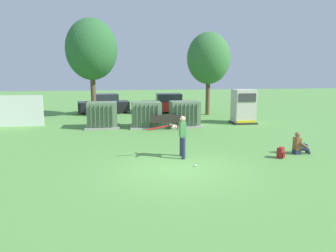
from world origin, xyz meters
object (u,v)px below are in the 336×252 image
at_px(transformer_west, 102,115).
at_px(parked_car_left_of_center, 167,104).
at_px(transformer_mid_east, 185,114).
at_px(backpack, 281,153).
at_px(transformer_mid_west, 146,115).
at_px(parked_car_leftmost, 104,104).
at_px(batter, 181,134).
at_px(sports_ball, 196,165).
at_px(seated_spectator, 299,145).
at_px(park_bench, 165,121).
at_px(generator_enclosure, 243,107).

distance_m(transformer_west, parked_car_left_of_center, 8.39).
height_order(transformer_mid_east, backpack, transformer_mid_east).
xyz_separation_m(transformer_mid_east, backpack, (2.40, -8.01, -0.57)).
height_order(transformer_west, transformer_mid_west, same).
distance_m(transformer_mid_west, backpack, 9.39).
height_order(transformer_west, parked_car_leftmost, same).
relative_size(batter, sports_ball, 19.33).
bearing_deg(transformer_west, seated_spectator, -41.77).
distance_m(transformer_west, sports_ball, 9.74).
bearing_deg(transformer_mid_east, parked_car_left_of_center, 90.60).
xyz_separation_m(park_bench, sports_ball, (0.05, -7.70, -0.49)).
xyz_separation_m(transformer_mid_east, parked_car_left_of_center, (-0.07, 6.91, -0.04)).
bearing_deg(batter, seated_spectator, -2.19).
bearing_deg(seated_spectator, backpack, -155.32).
bearing_deg(transformer_mid_west, parked_car_leftmost, 111.53).
xyz_separation_m(seated_spectator, parked_car_left_of_center, (-3.58, 14.41, 0.38)).
bearing_deg(sports_ball, backpack, 9.71).
bearing_deg(backpack, transformer_mid_west, 121.22).
bearing_deg(batter, transformer_mid_west, 96.30).
distance_m(transformer_mid_west, parked_car_left_of_center, 7.31).
xyz_separation_m(generator_enclosure, backpack, (-1.80, -8.63, -0.92)).
height_order(batter, parked_car_leftmost, batter).
xyz_separation_m(seated_spectator, parked_car_leftmost, (-8.92, 14.99, 0.38)).
xyz_separation_m(transformer_mid_east, sports_ball, (-1.36, -8.66, -0.74)).
height_order(transformer_west, parked_car_left_of_center, same).
relative_size(transformer_west, backpack, 4.77).
bearing_deg(parked_car_leftmost, backpack, -63.26).
distance_m(park_bench, sports_ball, 7.72).
bearing_deg(parked_car_leftmost, transformer_west, -88.28).
bearing_deg(transformer_mid_west, parked_car_left_of_center, 70.95).
height_order(park_bench, backpack, park_bench).
height_order(transformer_west, park_bench, transformer_west).
xyz_separation_m(sports_ball, parked_car_left_of_center, (1.29, 15.56, 0.71)).
xyz_separation_m(batter, sports_ball, (0.29, -1.35, -0.93)).
bearing_deg(backpack, seated_spectator, 24.68).
relative_size(park_bench, sports_ball, 20.10).
bearing_deg(transformer_west, batter, -64.92).
xyz_separation_m(transformer_mid_west, transformer_mid_east, (2.46, 0.00, 0.00)).
height_order(transformer_mid_east, generator_enclosure, generator_enclosure).
xyz_separation_m(generator_enclosure, parked_car_left_of_center, (-4.28, 6.29, -0.38)).
bearing_deg(parked_car_left_of_center, backpack, -80.59).
distance_m(transformer_mid_west, park_bench, 1.44).
relative_size(transformer_mid_west, sports_ball, 23.33).
bearing_deg(park_bench, backpack, -61.64).
bearing_deg(transformer_mid_west, transformer_west, 174.48).
bearing_deg(sports_ball, seated_spectator, 13.31).
bearing_deg(transformer_mid_east, sports_ball, -98.93).
distance_m(park_bench, batter, 6.37).
bearing_deg(transformer_mid_east, seated_spectator, -64.98).
xyz_separation_m(transformer_mid_west, backpack, (4.86, -8.01, -0.57)).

